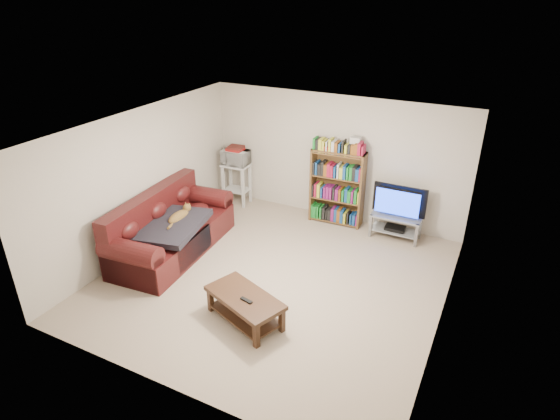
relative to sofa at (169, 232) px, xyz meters
The scene contains 19 objects.
floor 2.04m from the sofa, ahead, with size 5.00×5.00×0.00m, color tan.
ceiling 2.87m from the sofa, ahead, with size 5.00×5.00×0.00m, color white.
wall_back 3.34m from the sofa, 51.59° to the left, with size 5.00×5.00×0.00m, color beige.
wall_front 3.29m from the sofa, 50.79° to the right, with size 5.00×5.00×0.00m, color beige.
wall_left 0.98m from the sofa, behind, with size 5.00×5.00×0.00m, color beige.
wall_right 4.59m from the sofa, ahead, with size 5.00×5.00×0.00m, color beige.
sofa is the anchor object (origin of this frame).
blanket 0.35m from the sofa, 35.62° to the right, with size 0.94×1.21×0.10m, color black.
cat 0.36m from the sofa, 20.32° to the left, with size 0.26×0.66×0.20m, color brown, non-canonical shape.
coffee_table 2.37m from the sofa, 26.16° to the right, with size 1.25×0.92×0.41m.
remote 2.47m from the sofa, 27.12° to the right, with size 0.18×0.05×0.02m, color black.
tv_stand 4.01m from the sofa, 33.03° to the left, with size 0.88×0.40×0.44m.
television 4.03m from the sofa, 33.03° to the left, with size 0.95×0.13×0.55m, color black.
dvd_player 4.01m from the sofa, 33.03° to the left, with size 0.35×0.25×0.06m, color black.
bookshelf 3.18m from the sofa, 46.40° to the left, with size 1.01×0.35×1.45m.
shelf_clutter 3.45m from the sofa, 45.37° to the left, with size 0.74×0.25×0.28m.
microwave_stand 2.19m from the sofa, 89.33° to the left, with size 0.56×0.42×0.86m.
microwave 2.28m from the sofa, 89.33° to the left, with size 0.53×0.36×0.29m, color silver.
game_boxes 2.34m from the sofa, 89.33° to the left, with size 0.31×0.27×0.05m, color maroon.
Camera 1 is at (2.84, -5.44, 4.19)m, focal length 30.00 mm.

